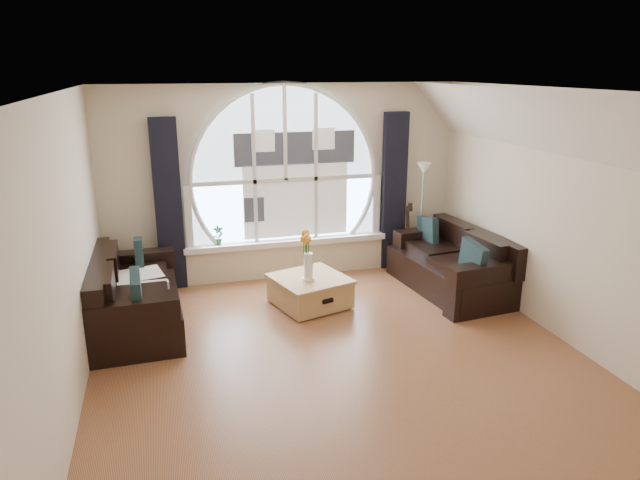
{
  "coord_description": "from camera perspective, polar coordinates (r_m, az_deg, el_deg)",
  "views": [
    {
      "loc": [
        -1.65,
        -5.06,
        2.92
      ],
      "look_at": [
        0.0,
        0.9,
        1.05
      ],
      "focal_mm": 32.41,
      "sensor_mm": 36.0,
      "label": 1
    }
  ],
  "objects": [
    {
      "name": "attic_slope",
      "position": [
        6.38,
        22.1,
        10.5
      ],
      "size": [
        0.92,
        5.5,
        0.72
      ],
      "primitive_type": "cube",
      "color": "silver",
      "rests_on": "ground"
    },
    {
      "name": "ground",
      "position": [
        6.07,
        2.32,
        -11.95
      ],
      "size": [
        5.0,
        5.5,
        0.01
      ],
      "primitive_type": "cube",
      "color": "brown",
      "rests_on": "ground"
    },
    {
      "name": "window_frame",
      "position": [
        8.02,
        -3.44,
        7.52
      ],
      "size": [
        2.76,
        0.08,
        2.15
      ],
      "primitive_type": "cube",
      "color": "white",
      "rests_on": "wall_back"
    },
    {
      "name": "floor_lamp",
      "position": [
        8.55,
        9.97,
        2.22
      ],
      "size": [
        0.24,
        0.24,
        1.6
      ],
      "primitive_type": "cube",
      "color": "#B2B2B2",
      "rests_on": "ground"
    },
    {
      "name": "wall_back",
      "position": [
        8.13,
        -3.5,
        5.67
      ],
      "size": [
        5.0,
        0.01,
        2.7
      ],
      "primitive_type": "cube",
      "color": "beige",
      "rests_on": "ground"
    },
    {
      "name": "wall_front",
      "position": [
        3.24,
        17.96,
        -13.06
      ],
      "size": [
        5.0,
        0.01,
        2.7
      ],
      "primitive_type": "cube",
      "color": "beige",
      "rests_on": "ground"
    },
    {
      "name": "throw_blanket",
      "position": [
        7.12,
        -17.37,
        -3.83
      ],
      "size": [
        0.67,
        0.67,
        0.1
      ],
      "primitive_type": "cube",
      "rotation": [
        0.0,
        0.0,
        0.25
      ],
      "color": "silver",
      "rests_on": "sofa_left"
    },
    {
      "name": "sofa_left",
      "position": [
        7.0,
        -17.76,
        -5.1
      ],
      "size": [
        1.01,
        1.92,
        0.84
      ],
      "primitive_type": "cube",
      "rotation": [
        0.0,
        0.0,
        0.03
      ],
      "color": "black",
      "rests_on": "ground"
    },
    {
      "name": "wall_left",
      "position": [
        5.36,
        -23.87,
        -1.68
      ],
      "size": [
        0.01,
        5.5,
        2.7
      ],
      "primitive_type": "cube",
      "color": "beige",
      "rests_on": "ground"
    },
    {
      "name": "neighbor_house",
      "position": [
        8.09,
        -2.4,
        6.72
      ],
      "size": [
        1.7,
        0.02,
        1.5
      ],
      "primitive_type": "cube",
      "color": "silver",
      "rests_on": "wall_back"
    },
    {
      "name": "wall_right",
      "position": [
        6.73,
        23.21,
        1.95
      ],
      "size": [
        0.01,
        5.5,
        2.7
      ],
      "primitive_type": "cube",
      "color": "beige",
      "rests_on": "ground"
    },
    {
      "name": "curtain_left",
      "position": [
        7.89,
        -14.74,
        3.31
      ],
      "size": [
        0.35,
        0.12,
        2.3
      ],
      "primitive_type": "cube",
      "color": "black",
      "rests_on": "ground"
    },
    {
      "name": "potted_plant",
      "position": [
        8.05,
        -9.99,
        0.47
      ],
      "size": [
        0.16,
        0.13,
        0.27
      ],
      "primitive_type": "imported",
      "rotation": [
        0.0,
        0.0,
        0.29
      ],
      "color": "#1E6023",
      "rests_on": "window_sill"
    },
    {
      "name": "curtain_right",
      "position": [
        8.53,
        7.3,
        4.72
      ],
      "size": [
        0.35,
        0.12,
        2.3
      ],
      "primitive_type": "cube",
      "color": "black",
      "rests_on": "ground"
    },
    {
      "name": "sofa_right",
      "position": [
        7.93,
        12.79,
        -2.13
      ],
      "size": [
        1.12,
        1.95,
        0.83
      ],
      "primitive_type": "cube",
      "rotation": [
        0.0,
        0.0,
        0.11
      ],
      "color": "black",
      "rests_on": "ground"
    },
    {
      "name": "window_sill",
      "position": [
        8.24,
        -3.25,
        -0.19
      ],
      "size": [
        2.9,
        0.22,
        0.08
      ],
      "primitive_type": "cube",
      "color": "white",
      "rests_on": "wall_back"
    },
    {
      "name": "arched_window",
      "position": [
        8.05,
        -3.49,
        7.55
      ],
      "size": [
        2.6,
        0.06,
        2.15
      ],
      "primitive_type": "cube",
      "color": "silver",
      "rests_on": "wall_back"
    },
    {
      "name": "guitar",
      "position": [
        8.49,
        8.46,
        0.31
      ],
      "size": [
        0.39,
        0.29,
        1.06
      ],
      "primitive_type": "cube",
      "rotation": [
        0.0,
        0.0,
        -0.14
      ],
      "color": "brown",
      "rests_on": "ground"
    },
    {
      "name": "ceiling",
      "position": [
        5.32,
        2.67,
        14.45
      ],
      "size": [
        5.0,
        5.5,
        0.01
      ],
      "primitive_type": "cube",
      "color": "silver",
      "rests_on": "ground"
    },
    {
      "name": "coffee_chest",
      "position": [
        7.31,
        -1.0,
        -4.94
      ],
      "size": [
        1.06,
        1.06,
        0.42
      ],
      "primitive_type": "cube",
      "rotation": [
        0.0,
        0.0,
        0.29
      ],
      "color": "tan",
      "rests_on": "ground"
    },
    {
      "name": "vase_flowers",
      "position": [
        7.03,
        -1.16,
        -1.01
      ],
      "size": [
        0.24,
        0.24,
        0.7
      ],
      "primitive_type": "cube",
      "color": "white",
      "rests_on": "coffee_chest"
    }
  ]
}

